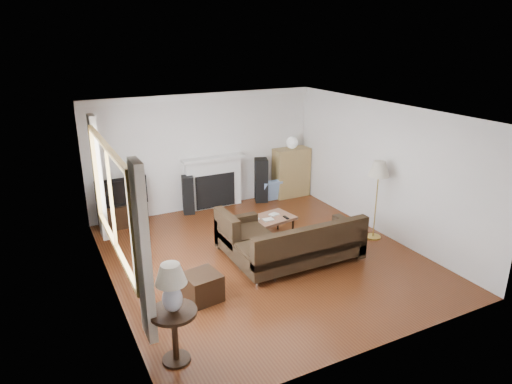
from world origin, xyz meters
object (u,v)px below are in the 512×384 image
sectional_sofa (301,244)px  side_table (175,336)px  floor_lamp (376,200)px  coffee_table (266,229)px  tv_stand (123,215)px  bookshelf (291,172)px

sectional_sofa → side_table: bearing=-152.1°
side_table → sectional_sofa: bearing=27.9°
floor_lamp → sectional_sofa: bearing=-171.5°
coffee_table → side_table: side_table is taller
tv_stand → floor_lamp: bearing=-33.7°
floor_lamp → tv_stand: bearing=146.3°
sectional_sofa → side_table: sectional_sofa is taller
floor_lamp → side_table: size_ratio=2.18×
sectional_sofa → bookshelf: bearing=61.7°
tv_stand → bookshelf: (3.92, 0.02, 0.34)m
bookshelf → sectional_sofa: (-1.62, -3.01, -0.20)m
coffee_table → side_table: (-2.53, -2.49, 0.13)m
tv_stand → side_table: bearing=-93.7°
sectional_sofa → coffee_table: (-0.05, 1.12, -0.16)m
tv_stand → side_table: side_table is taller
bookshelf → sectional_sofa: bearing=-118.3°
bookshelf → coffee_table: 2.55m
tv_stand → coffee_table: (2.25, -1.87, -0.02)m
sectional_sofa → floor_lamp: size_ratio=1.54×
side_table → bookshelf: bearing=46.2°
bookshelf → side_table: 6.08m
floor_lamp → coffee_table: bearing=155.0°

